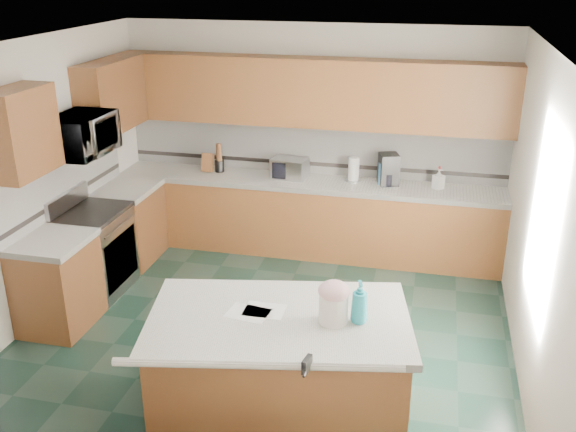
% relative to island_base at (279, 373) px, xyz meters
% --- Properties ---
extents(floor, '(4.60, 4.60, 0.00)m').
position_rel_island_base_xyz_m(floor, '(-0.42, 1.12, -0.43)').
color(floor, black).
rests_on(floor, ground).
extents(ceiling, '(4.60, 4.60, 0.00)m').
position_rel_island_base_xyz_m(ceiling, '(-0.42, 1.12, 2.27)').
color(ceiling, white).
rests_on(ceiling, ground).
extents(wall_back, '(4.60, 0.04, 2.70)m').
position_rel_island_base_xyz_m(wall_back, '(-0.42, 3.44, 0.92)').
color(wall_back, silver).
rests_on(wall_back, ground).
extents(wall_front, '(4.60, 0.04, 2.70)m').
position_rel_island_base_xyz_m(wall_front, '(-0.42, -1.20, 0.92)').
color(wall_front, silver).
rests_on(wall_front, ground).
extents(wall_left, '(0.04, 4.60, 2.70)m').
position_rel_island_base_xyz_m(wall_left, '(-2.74, 1.12, 0.92)').
color(wall_left, silver).
rests_on(wall_left, ground).
extents(wall_right, '(0.04, 4.60, 2.70)m').
position_rel_island_base_xyz_m(wall_right, '(1.90, 1.12, 0.92)').
color(wall_right, silver).
rests_on(wall_right, ground).
extents(back_base_cab, '(4.60, 0.60, 0.86)m').
position_rel_island_base_xyz_m(back_base_cab, '(-0.42, 3.12, 0.00)').
color(back_base_cab, black).
rests_on(back_base_cab, ground).
extents(back_countertop, '(4.60, 0.64, 0.06)m').
position_rel_island_base_xyz_m(back_countertop, '(-0.42, 3.12, 0.46)').
color(back_countertop, silver).
rests_on(back_countertop, back_base_cab).
extents(back_upper_cab, '(4.60, 0.33, 0.78)m').
position_rel_island_base_xyz_m(back_upper_cab, '(-0.42, 3.25, 1.51)').
color(back_upper_cab, black).
rests_on(back_upper_cab, wall_back).
extents(back_backsplash, '(4.60, 0.02, 0.63)m').
position_rel_island_base_xyz_m(back_backsplash, '(-0.42, 3.40, 0.81)').
color(back_backsplash, silver).
rests_on(back_backsplash, back_countertop).
extents(back_accent_band, '(4.60, 0.01, 0.05)m').
position_rel_island_base_xyz_m(back_accent_band, '(-0.42, 3.40, 0.61)').
color(back_accent_band, black).
rests_on(back_accent_band, back_countertop).
extents(left_base_cab_rear, '(0.60, 0.82, 0.86)m').
position_rel_island_base_xyz_m(left_base_cab_rear, '(-2.42, 2.41, 0.00)').
color(left_base_cab_rear, black).
rests_on(left_base_cab_rear, ground).
extents(left_counter_rear, '(0.64, 0.82, 0.06)m').
position_rel_island_base_xyz_m(left_counter_rear, '(-2.42, 2.41, 0.46)').
color(left_counter_rear, silver).
rests_on(left_counter_rear, left_base_cab_rear).
extents(left_base_cab_front, '(0.60, 0.72, 0.86)m').
position_rel_island_base_xyz_m(left_base_cab_front, '(-2.42, 0.88, 0.00)').
color(left_base_cab_front, black).
rests_on(left_base_cab_front, ground).
extents(left_counter_front, '(0.64, 0.72, 0.06)m').
position_rel_island_base_xyz_m(left_counter_front, '(-2.42, 0.88, 0.46)').
color(left_counter_front, silver).
rests_on(left_counter_front, left_base_cab_front).
extents(left_backsplash, '(0.02, 2.30, 0.63)m').
position_rel_island_base_xyz_m(left_backsplash, '(-2.71, 1.67, 0.81)').
color(left_backsplash, silver).
rests_on(left_backsplash, wall_left).
extents(left_accent_band, '(0.01, 2.30, 0.05)m').
position_rel_island_base_xyz_m(left_accent_band, '(-2.71, 1.67, 0.61)').
color(left_accent_band, black).
rests_on(left_accent_band, wall_left).
extents(left_upper_cab_rear, '(0.33, 1.09, 0.78)m').
position_rel_island_base_xyz_m(left_upper_cab_rear, '(-2.56, 2.54, 1.51)').
color(left_upper_cab_rear, black).
rests_on(left_upper_cab_rear, wall_left).
extents(left_upper_cab_front, '(0.33, 0.72, 0.78)m').
position_rel_island_base_xyz_m(left_upper_cab_front, '(-2.56, 0.88, 1.51)').
color(left_upper_cab_front, black).
rests_on(left_upper_cab_front, wall_left).
extents(range_body, '(0.60, 0.76, 0.88)m').
position_rel_island_base_xyz_m(range_body, '(-2.42, 1.62, 0.01)').
color(range_body, '#B7B7BC').
rests_on(range_body, ground).
extents(range_oven_door, '(0.02, 0.68, 0.55)m').
position_rel_island_base_xyz_m(range_oven_door, '(-2.13, 1.62, -0.03)').
color(range_oven_door, black).
rests_on(range_oven_door, range_body).
extents(range_cooktop, '(0.62, 0.78, 0.04)m').
position_rel_island_base_xyz_m(range_cooktop, '(-2.42, 1.62, 0.47)').
color(range_cooktop, black).
rests_on(range_cooktop, range_body).
extents(range_handle, '(0.02, 0.66, 0.02)m').
position_rel_island_base_xyz_m(range_handle, '(-2.10, 1.62, 0.35)').
color(range_handle, '#B7B7BC').
rests_on(range_handle, range_body).
extents(range_backguard, '(0.06, 0.76, 0.18)m').
position_rel_island_base_xyz_m(range_backguard, '(-2.68, 1.62, 0.59)').
color(range_backguard, '#B7B7BC').
rests_on(range_backguard, range_body).
extents(microwave, '(0.50, 0.73, 0.41)m').
position_rel_island_base_xyz_m(microwave, '(-2.42, 1.62, 1.30)').
color(microwave, '#B7B7BC').
rests_on(microwave, wall_left).
extents(island_base, '(1.99, 1.37, 0.86)m').
position_rel_island_base_xyz_m(island_base, '(0.00, 0.00, 0.00)').
color(island_base, black).
rests_on(island_base, ground).
extents(island_top, '(2.11, 1.49, 0.06)m').
position_rel_island_base_xyz_m(island_top, '(0.00, 0.00, 0.46)').
color(island_top, silver).
rests_on(island_top, island_base).
extents(island_bullnose, '(1.90, 0.43, 0.06)m').
position_rel_island_base_xyz_m(island_bullnose, '(-0.00, -0.57, 0.46)').
color(island_bullnose, silver).
rests_on(island_bullnose, island_base).
extents(treat_jar, '(0.27, 0.27, 0.22)m').
position_rel_island_base_xyz_m(treat_jar, '(0.40, 0.03, 0.60)').
color(treat_jar, white).
rests_on(treat_jar, island_top).
extents(treat_jar_lid, '(0.23, 0.23, 0.14)m').
position_rel_island_base_xyz_m(treat_jar_lid, '(0.40, 0.03, 0.74)').
color(treat_jar_lid, beige).
rests_on(treat_jar_lid, treat_jar).
extents(treat_jar_knob, '(0.07, 0.03, 0.03)m').
position_rel_island_base_xyz_m(treat_jar_knob, '(0.40, 0.03, 0.79)').
color(treat_jar_knob, tan).
rests_on(treat_jar_knob, treat_jar_lid).
extents(treat_jar_knob_end_l, '(0.04, 0.04, 0.04)m').
position_rel_island_base_xyz_m(treat_jar_knob_end_l, '(0.36, 0.03, 0.79)').
color(treat_jar_knob_end_l, tan).
rests_on(treat_jar_knob_end_l, treat_jar_lid).
extents(treat_jar_knob_end_r, '(0.04, 0.04, 0.04)m').
position_rel_island_base_xyz_m(treat_jar_knob_end_r, '(0.44, 0.03, 0.79)').
color(treat_jar_knob_end_r, tan).
rests_on(treat_jar_knob_end_r, treat_jar_lid).
extents(soap_bottle_island, '(0.16, 0.16, 0.32)m').
position_rel_island_base_xyz_m(soap_bottle_island, '(0.58, 0.07, 0.65)').
color(soap_bottle_island, teal).
rests_on(soap_bottle_island, island_top).
extents(paper_sheet_a, '(0.33, 0.27, 0.00)m').
position_rel_island_base_xyz_m(paper_sheet_a, '(-0.24, -0.00, 0.49)').
color(paper_sheet_a, white).
rests_on(paper_sheet_a, island_top).
extents(paper_sheet_b, '(0.30, 0.23, 0.00)m').
position_rel_island_base_xyz_m(paper_sheet_b, '(-0.13, 0.07, 0.49)').
color(paper_sheet_b, white).
rests_on(paper_sheet_b, island_top).
extents(clamp_body, '(0.05, 0.12, 0.10)m').
position_rel_island_base_xyz_m(clamp_body, '(0.32, -0.55, 0.50)').
color(clamp_body, black).
rests_on(clamp_body, island_top).
extents(clamp_handle, '(0.02, 0.08, 0.02)m').
position_rel_island_base_xyz_m(clamp_handle, '(0.32, -0.62, 0.48)').
color(clamp_handle, black).
rests_on(clamp_handle, island_top).
extents(knife_block, '(0.13, 0.17, 0.25)m').
position_rel_island_base_xyz_m(knife_block, '(-1.69, 3.17, 0.61)').
color(knife_block, '#472814').
rests_on(knife_block, back_countertop).
extents(utensil_crock, '(0.12, 0.12, 0.14)m').
position_rel_island_base_xyz_m(utensil_crock, '(-1.55, 3.20, 0.56)').
color(utensil_crock, black).
rests_on(utensil_crock, back_countertop).
extents(utensil_bundle, '(0.07, 0.07, 0.21)m').
position_rel_island_base_xyz_m(utensil_bundle, '(-1.55, 3.20, 0.74)').
color(utensil_bundle, '#472814').
rests_on(utensil_bundle, utensil_crock).
extents(toaster_oven, '(0.44, 0.34, 0.24)m').
position_rel_island_base_xyz_m(toaster_oven, '(-0.65, 3.17, 0.61)').
color(toaster_oven, '#B7B7BC').
rests_on(toaster_oven, back_countertop).
extents(toaster_oven_door, '(0.37, 0.01, 0.20)m').
position_rel_island_base_xyz_m(toaster_oven_door, '(-0.65, 3.04, 0.61)').
color(toaster_oven_door, black).
rests_on(toaster_oven_door, toaster_oven).
extents(paper_towel, '(0.13, 0.13, 0.29)m').
position_rel_island_base_xyz_m(paper_towel, '(0.11, 3.22, 0.63)').
color(paper_towel, white).
rests_on(paper_towel, back_countertop).
extents(paper_towel_base, '(0.19, 0.19, 0.01)m').
position_rel_island_base_xyz_m(paper_towel_base, '(0.11, 3.22, 0.50)').
color(paper_towel_base, '#B7B7BC').
rests_on(paper_towel_base, back_countertop).
extents(water_jug, '(0.16, 0.16, 0.26)m').
position_rel_island_base_xyz_m(water_jug, '(0.48, 3.18, 0.62)').
color(water_jug, '#5198D7').
rests_on(water_jug, back_countertop).
extents(water_jug_neck, '(0.07, 0.07, 0.04)m').
position_rel_island_base_xyz_m(water_jug_neck, '(0.48, 3.18, 0.77)').
color(water_jug_neck, '#5198D7').
rests_on(water_jug_neck, water_jug).
extents(coffee_maker, '(0.27, 0.29, 0.36)m').
position_rel_island_base_xyz_m(coffee_maker, '(0.52, 3.20, 0.67)').
color(coffee_maker, black).
rests_on(coffee_maker, back_countertop).
extents(coffee_carafe, '(0.15, 0.15, 0.15)m').
position_rel_island_base_xyz_m(coffee_carafe, '(0.52, 3.14, 0.56)').
color(coffee_carafe, black).
rests_on(coffee_carafe, back_countertop).
extents(soap_bottle_back, '(0.15, 0.15, 0.23)m').
position_rel_island_base_xyz_m(soap_bottle_back, '(1.09, 3.17, 0.61)').
color(soap_bottle_back, white).
rests_on(soap_bottle_back, back_countertop).
extents(soap_back_cap, '(0.02, 0.02, 0.03)m').
position_rel_island_base_xyz_m(soap_back_cap, '(1.09, 3.17, 0.74)').
color(soap_back_cap, red).
rests_on(soap_back_cap, soap_bottle_back).
extents(window_light_proxy, '(0.02, 1.40, 1.10)m').
position_rel_island_base_xyz_m(window_light_proxy, '(1.87, 0.92, 1.07)').
color(window_light_proxy, white).
rests_on(window_light_proxy, wall_right).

